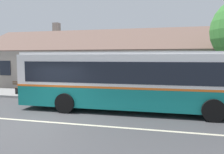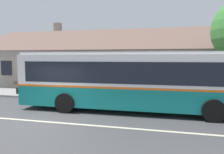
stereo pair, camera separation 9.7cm
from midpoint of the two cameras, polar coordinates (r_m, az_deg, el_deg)
name	(u,v)px [view 2 (the right image)]	position (r m, az deg, el deg)	size (l,w,h in m)	color
ground_plane	(42,121)	(10.11, -17.45, -11.03)	(300.00, 300.00, 0.00)	#424244
sidewalk_far	(90,96)	(15.39, -5.70, -4.98)	(60.00, 3.00, 0.15)	gray
lane_divider_stripe	(42,121)	(10.11, -17.45, -11.01)	(60.00, 0.16, 0.01)	beige
community_building	(110,67)	(22.77, -0.50, 2.71)	(23.93, 10.77, 6.68)	gray
transit_bus	(133,79)	(11.33, 5.81, -0.63)	(11.89, 2.89, 3.04)	#147F7A
bench_by_building	(26,88)	(16.83, -21.45, -2.75)	(1.65, 0.51, 0.94)	brown
bench_down_street	(80,89)	(15.46, -8.14, -3.10)	(1.71, 0.51, 0.94)	brown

